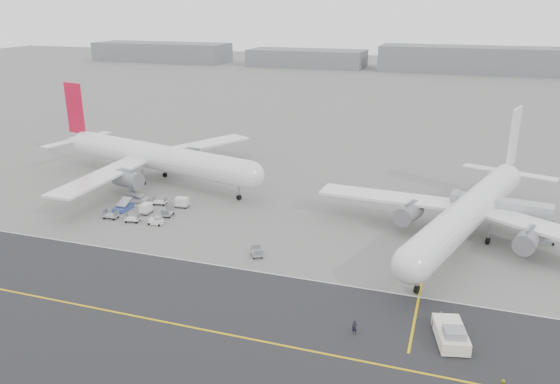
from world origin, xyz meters
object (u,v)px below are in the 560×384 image
(airliner_a, at_px, (154,156))
(ground_crew_a, at_px, (354,327))
(jet_bridge, at_px, (502,210))
(airliner_b, at_px, (471,210))
(pushback_tug, at_px, (451,334))

(airliner_a, distance_m, ground_crew_a, 67.88)
(jet_bridge, xyz_separation_m, ground_crew_a, (-17.15, -36.38, -3.48))
(jet_bridge, relative_size, ground_crew_a, 9.35)
(airliner_a, relative_size, airliner_b, 1.07)
(jet_bridge, bearing_deg, pushback_tug, -93.25)
(airliner_a, height_order, airliner_b, airliner_a)
(pushback_tug, bearing_deg, airliner_b, 73.31)
(airliner_a, bearing_deg, ground_crew_a, -116.21)
(airliner_b, xyz_separation_m, ground_crew_a, (-12.20, -32.14, -4.36))
(pushback_tug, distance_m, ground_crew_a, 10.81)
(ground_crew_a, bearing_deg, jet_bridge, 73.23)
(airliner_a, xyz_separation_m, jet_bridge, (69.20, -6.95, -1.20))
(jet_bridge, bearing_deg, airliner_b, -131.98)
(pushback_tug, bearing_deg, jet_bridge, 65.58)
(airliner_b, bearing_deg, pushback_tug, -75.78)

